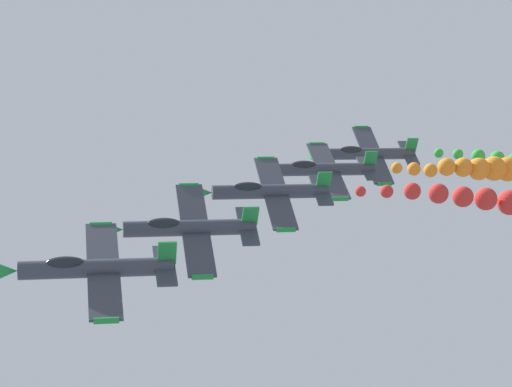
% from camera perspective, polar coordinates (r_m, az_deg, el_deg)
% --- Properties ---
extents(airplane_lead, '(8.61, 10.35, 4.80)m').
position_cam_1_polar(airplane_lead, '(59.33, -9.26, -4.22)').
color(airplane_lead, '#333842').
extents(airplane_left_inner, '(7.99, 10.35, 5.85)m').
position_cam_1_polar(airplane_left_inner, '(68.11, -3.96, -1.96)').
color(airplane_left_inner, '#333842').
extents(airplane_right_inner, '(8.37, 10.35, 5.25)m').
position_cam_1_polar(airplane_right_inner, '(76.37, 0.69, 0.13)').
color(airplane_right_inner, '#333842').
extents(airplane_left_outer, '(8.67, 10.35, 4.68)m').
position_cam_1_polar(airplane_left_outer, '(86.49, 3.76, 1.40)').
color(airplane_left_outer, '#333842').
extents(airplane_right_outer, '(8.22, 10.35, 5.49)m').
position_cam_1_polar(airplane_right_outer, '(95.86, 6.33, 2.28)').
color(airplane_right_outer, '#333842').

